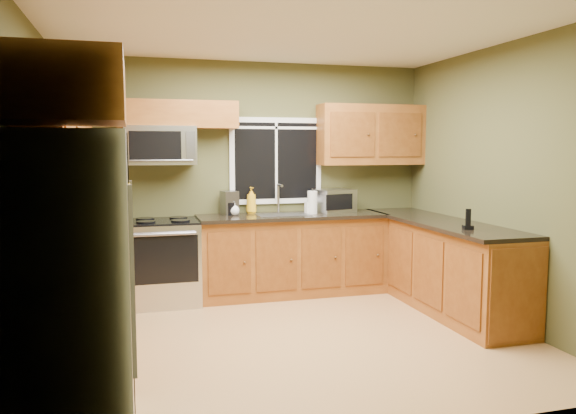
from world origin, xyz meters
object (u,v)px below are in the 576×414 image
soap_bottle_a (251,200)px  coffee_maker (230,204)px  kettle (232,204)px  soap_bottle_c (234,208)px  microwave (160,145)px  paper_towel_roll (312,202)px  cordless_phone (468,223)px  range (164,261)px  toaster_oven (334,201)px  soap_bottle_b (309,205)px  refrigerator (66,287)px

soap_bottle_a → coffee_maker: bearing=-167.3°
kettle → soap_bottle_c: size_ratio=1.60×
microwave → paper_towel_roll: size_ratio=2.59×
coffee_maker → cordless_phone: (1.97, -1.76, -0.07)m
soap_bottle_a → paper_towel_roll: bearing=-17.5°
range → cordless_phone: bearing=-30.2°
microwave → soap_bottle_c: size_ratio=4.79×
toaster_oven → paper_towel_roll: size_ratio=1.72×
soap_bottle_c → range: bearing=-172.8°
toaster_oven → soap_bottle_a: (-0.99, 0.13, 0.02)m
soap_bottle_a → soap_bottle_b: bearing=-15.4°
kettle → soap_bottle_c: 0.09m
toaster_oven → soap_bottle_c: (-1.21, -0.00, -0.06)m
soap_bottle_a → soap_bottle_b: (0.65, -0.18, -0.06)m
toaster_oven → soap_bottle_b: toaster_oven is taller
microwave → cordless_phone: (2.73, -1.72, -0.73)m
soap_bottle_c → soap_bottle_a: bearing=29.5°
soap_bottle_b → cordless_phone: same height
toaster_oven → kettle: 1.22m
microwave → toaster_oven: size_ratio=1.50×
refrigerator → paper_towel_roll: size_ratio=6.13×
coffee_maker → paper_towel_roll: size_ratio=0.93×
toaster_oven → cordless_phone: 1.83m
range → toaster_oven: toaster_oven is taller
paper_towel_roll → soap_bottle_b: 0.06m
soap_bottle_c → microwave: bearing=177.4°
range → paper_towel_roll: bearing=0.5°
kettle → paper_towel_roll: 0.93m
refrigerator → toaster_oven: refrigerator is taller
cordless_phone → range: bearing=149.8°
range → soap_bottle_c: 0.98m
coffee_maker → soap_bottle_b: coffee_maker is taller
coffee_maker → cordless_phone: coffee_maker is taller
range → soap_bottle_a: bearing=12.6°
microwave → soap_bottle_a: bearing=5.2°
range → cordless_phone: cordless_phone is taller
coffee_maker → soap_bottle_c: size_ratio=1.71×
soap_bottle_c → cordless_phone: 2.56m
paper_towel_roll → cordless_phone: paper_towel_roll is taller
microwave → range: bearing=-90.0°
microwave → paper_towel_roll: bearing=-4.0°
microwave → coffee_maker: 1.01m
microwave → soap_bottle_c: (0.80, -0.04, -0.71)m
range → soap_bottle_c: size_ratio=5.91×
toaster_oven → soap_bottle_a: 0.99m
paper_towel_roll → soap_bottle_b: (-0.03, 0.03, -0.04)m
microwave → soap_bottle_b: size_ratio=3.90×
range → toaster_oven: bearing=2.9°
coffee_maker → range: bearing=-167.4°
paper_towel_roll → soap_bottle_a: (-0.68, 0.21, 0.02)m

